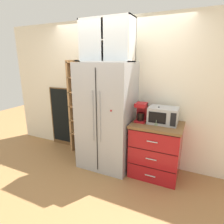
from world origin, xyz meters
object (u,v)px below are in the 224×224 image
mug_navy (159,119)px  bottle_cobalt (159,115)px  coffee_maker (141,112)px  mug_sage (157,122)px  bottle_clear (158,116)px  chalkboard_menu (63,117)px  refrigerator (107,116)px  microwave (163,115)px

mug_navy → bottle_cobalt: 0.07m
coffee_maker → mug_navy: size_ratio=2.49×
mug_sage → bottle_clear: (-0.00, 0.08, 0.07)m
mug_navy → mug_sage: mug_navy is taller
coffee_maker → bottle_cobalt: 0.29m
coffee_maker → chalkboard_menu: size_ratio=0.24×
refrigerator → mug_navy: refrigerator is taller
mug_sage → chalkboard_menu: chalkboard_menu is taller
microwave → chalkboard_menu: chalkboard_menu is taller
bottle_cobalt → coffee_maker: bearing=-162.2°
bottle_cobalt → chalkboard_menu: chalkboard_menu is taller
mug_navy → mug_sage: (0.00, -0.15, -0.00)m
mug_sage → chalkboard_menu: size_ratio=0.10×
mug_navy → mug_sage: bearing=-90.0°
chalkboard_menu → bottle_cobalt: bearing=-5.0°
bottle_clear → microwave: bearing=28.8°
bottle_clear → chalkboard_menu: chalkboard_menu is taller
chalkboard_menu → coffee_maker: bearing=-8.3°
mug_sage → bottle_cobalt: size_ratio=0.47×
coffee_maker → bottle_cobalt: size_ratio=1.19×
coffee_maker → chalkboard_menu: bearing=171.7°
coffee_maker → mug_navy: (0.27, 0.07, -0.11)m
mug_sage → bottle_cobalt: 0.18m
mug_sage → bottle_clear: bearing=91.1°
refrigerator → mug_sage: 0.87m
microwave → chalkboard_menu: (-2.19, 0.23, -0.37)m
refrigerator → mug_navy: bearing=8.6°
coffee_maker → bottle_clear: coffee_maker is taller
refrigerator → mug_navy: (0.87, 0.13, 0.03)m
refrigerator → mug_sage: refrigerator is taller
coffee_maker → bottle_clear: (0.27, 0.00, -0.04)m
chalkboard_menu → mug_sage: bearing=-9.4°
coffee_maker → bottle_cobalt: bearing=17.8°
microwave → mug_navy: microwave is taller
microwave → bottle_clear: 0.08m
bottle_clear → coffee_maker: bearing=-179.2°
microwave → chalkboard_menu: 2.23m
chalkboard_menu → bottle_clear: bearing=-7.2°
refrigerator → chalkboard_menu: bearing=165.3°
refrigerator → bottle_cobalt: (0.86, 0.15, 0.09)m
coffee_maker → chalkboard_menu: 1.91m
bottle_clear → chalkboard_menu: bearing=172.8°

